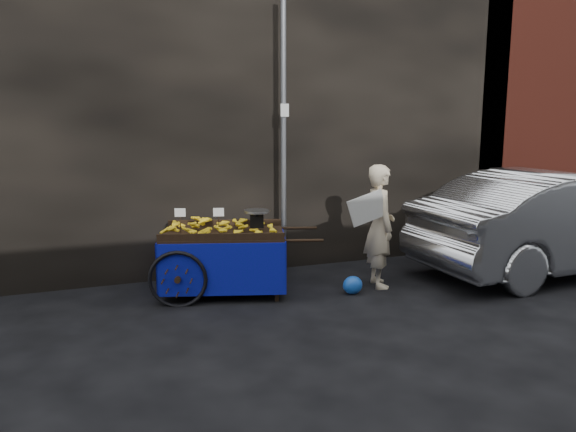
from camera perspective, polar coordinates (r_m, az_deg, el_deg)
name	(u,v)px	position (r m, az deg, el deg)	size (l,w,h in m)	color
ground	(297,303)	(7.15, 0.89, -8.82)	(80.00, 80.00, 0.00)	black
building_wall	(261,105)	(9.34, -2.72, 11.24)	(13.50, 2.00, 5.00)	black
street_pole	(283,138)	(8.09, -0.47, 7.91)	(0.12, 0.10, 4.00)	slate
banana_cart	(220,239)	(7.43, -6.97, -2.32)	(2.37, 1.57, 1.18)	black
vendor	(380,226)	(7.75, 9.31, -1.00)	(0.84, 0.69, 1.68)	beige
plastic_bag	(353,285)	(7.51, 6.58, -6.99)	(0.27, 0.22, 0.24)	blue
parked_car	(560,222)	(9.34, 25.91, -0.51)	(1.61, 4.62, 1.52)	silver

